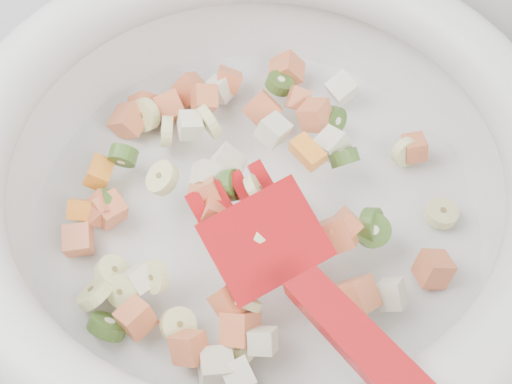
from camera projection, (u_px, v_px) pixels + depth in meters
The scene contains 2 objects.
counter at pixel (132, 343), 0.98m from camera, with size 2.00×0.60×0.90m, color gray.
mixing_bowl at pixel (256, 180), 0.50m from camera, with size 0.51×0.43×0.17m.
Camera 1 is at (0.37, 1.26, 1.38)m, focal length 50.00 mm.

